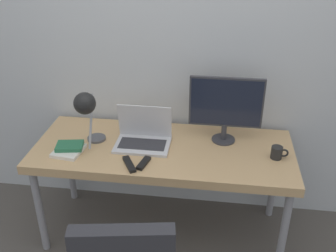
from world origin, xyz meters
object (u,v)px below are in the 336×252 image
(desk_lamp, at_px, (86,107))
(book_stack, at_px, (69,149))
(mug, at_px, (277,153))
(laptop, at_px, (143,137))
(monitor, at_px, (226,106))

(desk_lamp, bearing_deg, book_stack, -161.53)
(book_stack, relative_size, mug, 1.92)
(laptop, distance_m, mug, 0.87)
(book_stack, bearing_deg, monitor, 16.20)
(monitor, xyz_separation_m, mug, (0.34, -0.18, -0.22))
(laptop, height_order, desk_lamp, desk_lamp)
(desk_lamp, xyz_separation_m, book_stack, (-0.13, -0.04, -0.29))
(laptop, height_order, monitor, monitor)
(laptop, distance_m, desk_lamp, 0.43)
(laptop, relative_size, desk_lamp, 0.88)
(mug, bearing_deg, monitor, 151.43)
(laptop, bearing_deg, mug, -3.89)
(laptop, bearing_deg, monitor, 13.16)
(monitor, xyz_separation_m, book_stack, (-0.99, -0.29, -0.24))
(laptop, relative_size, book_stack, 1.71)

